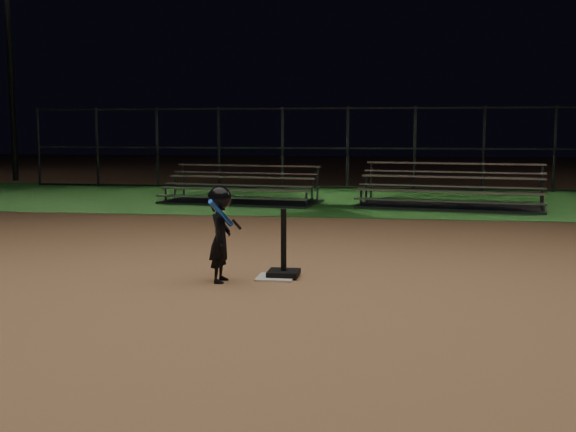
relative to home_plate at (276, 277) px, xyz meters
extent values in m
plane|color=#996A45|center=(0.00, 0.00, -0.01)|extent=(80.00, 80.00, 0.00)
cube|color=#1E531B|center=(0.00, 10.00, -0.01)|extent=(60.00, 8.00, 0.01)
cube|color=beige|center=(0.00, 0.00, 0.00)|extent=(0.45, 0.45, 0.02)
cube|color=black|center=(0.08, 0.08, 0.04)|extent=(0.38, 0.38, 0.06)
cylinder|color=black|center=(0.08, 0.08, 0.46)|extent=(0.07, 0.07, 0.77)
imported|color=black|center=(-0.62, -0.30, 0.51)|extent=(0.25, 0.38, 1.03)
sphere|color=black|center=(-0.62, -0.30, 1.00)|extent=(0.28, 0.28, 0.28)
cylinder|color=blue|center=(-0.57, -0.45, 0.84)|extent=(0.20, 0.49, 0.37)
cylinder|color=black|center=(-0.41, -0.33, 0.69)|extent=(0.09, 0.19, 0.14)
cube|color=#A1A1A6|center=(-2.41, 8.14, 0.37)|extent=(3.78, 0.75, 0.04)
cube|color=#A1A1A6|center=(-2.44, 7.87, 0.20)|extent=(3.78, 0.75, 0.03)
cube|color=#A1A1A6|center=(-2.33, 8.65, 0.63)|extent=(3.78, 0.75, 0.04)
cube|color=#A1A1A6|center=(-2.37, 8.39, 0.46)|extent=(3.78, 0.75, 0.03)
cube|color=#A1A1A6|center=(-2.26, 9.17, 0.90)|extent=(3.78, 0.75, 0.04)
cube|color=#A1A1A6|center=(-2.30, 8.90, 0.73)|extent=(3.78, 0.75, 0.03)
cube|color=#38383D|center=(-2.33, 8.65, 0.02)|extent=(4.00, 2.35, 0.06)
cube|color=#B1B0B5|center=(2.64, 7.86, 0.41)|extent=(4.18, 0.95, 0.04)
cube|color=#B1B0B5|center=(2.59, 7.57, 0.22)|extent=(4.18, 0.95, 0.03)
cube|color=#B1B0B5|center=(2.74, 8.42, 0.70)|extent=(4.18, 0.95, 0.04)
cube|color=#B1B0B5|center=(2.69, 8.13, 0.51)|extent=(4.18, 0.95, 0.03)
cube|color=#B1B0B5|center=(2.83, 8.99, 1.00)|extent=(4.18, 0.95, 0.04)
cube|color=#B1B0B5|center=(2.78, 8.70, 0.81)|extent=(4.18, 0.95, 0.03)
cube|color=#38383D|center=(2.74, 8.42, 0.02)|extent=(4.48, 2.72, 0.06)
cube|color=#38383D|center=(0.00, 13.00, 0.04)|extent=(20.00, 0.05, 0.05)
cube|color=#38383D|center=(0.00, 13.00, 1.24)|extent=(20.00, 0.05, 0.05)
cube|color=#38383D|center=(0.00, 13.00, 2.44)|extent=(20.00, 0.05, 0.05)
cylinder|color=#38383D|center=(-10.00, 13.00, 1.24)|extent=(0.08, 0.08, 2.50)
cylinder|color=#38383D|center=(-5.00, 13.00, 1.24)|extent=(0.08, 0.08, 2.50)
cylinder|color=#38383D|center=(0.00, 13.00, 1.24)|extent=(0.08, 0.08, 2.50)
cylinder|color=#38383D|center=(5.00, 13.00, 1.24)|extent=(0.08, 0.08, 2.50)
cylinder|color=#2D2D30|center=(-12.00, 15.00, 3.99)|extent=(0.20, 0.20, 8.00)
camera|label=1|loc=(1.42, -8.35, 1.81)|focal=43.81mm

